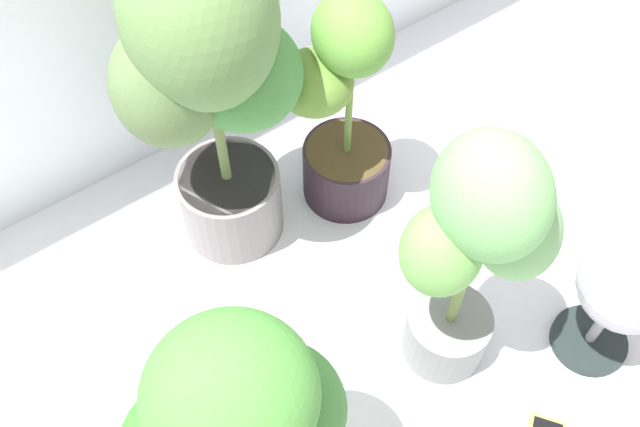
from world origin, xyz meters
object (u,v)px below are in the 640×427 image
(potted_plant_front_right, at_px, (477,248))
(potted_plant_back_right, at_px, (342,114))
(floor_fan, at_px, (626,288))
(potted_plant_back_center, at_px, (208,78))

(potted_plant_front_right, xyz_separation_m, potted_plant_back_right, (0.07, 0.52, -0.13))
(floor_fan, bearing_deg, potted_plant_front_right, -49.01)
(potted_plant_back_center, relative_size, floor_fan, 2.24)
(potted_plant_front_right, distance_m, potted_plant_back_center, 0.65)
(floor_fan, bearing_deg, potted_plant_back_center, -71.77)
(potted_plant_back_right, height_order, potted_plant_back_center, potted_plant_back_center)
(potted_plant_front_right, relative_size, floor_fan, 1.85)
(potted_plant_back_center, bearing_deg, potted_plant_back_right, -13.91)
(potted_plant_back_center, distance_m, floor_fan, 0.98)
(potted_plant_back_right, height_order, floor_fan, potted_plant_back_right)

